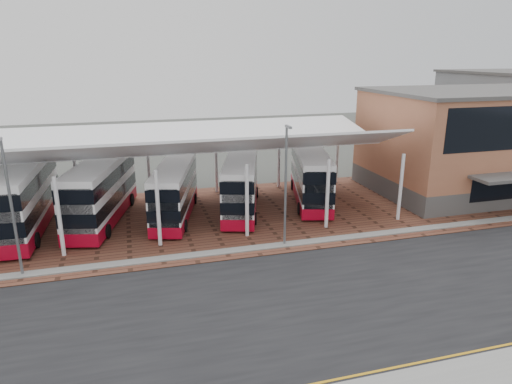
# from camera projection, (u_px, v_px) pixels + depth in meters

# --- Properties ---
(ground) EXTENTS (140.00, 140.00, 0.00)m
(ground) POSITION_uv_depth(u_px,v_px,m) (288.00, 295.00, 24.19)
(ground) COLOR #41433E
(road) EXTENTS (120.00, 14.00, 0.02)m
(road) POSITION_uv_depth(u_px,v_px,m) (294.00, 305.00, 23.27)
(road) COLOR black
(road) RESTS_ON ground
(forecourt) EXTENTS (72.00, 16.00, 0.06)m
(forecourt) POSITION_uv_depth(u_px,v_px,m) (257.00, 213.00, 36.67)
(forecourt) COLOR brown
(forecourt) RESTS_ON ground
(north_kerb) EXTENTS (120.00, 0.80, 0.14)m
(north_kerb) POSITION_uv_depth(u_px,v_px,m) (256.00, 248.00, 29.88)
(north_kerb) COLOR gray
(north_kerb) RESTS_ON ground
(yellow_line_near) EXTENTS (120.00, 0.12, 0.01)m
(yellow_line_near) POSITION_uv_depth(u_px,v_px,m) (348.00, 383.00, 17.74)
(yellow_line_near) COLOR orange
(yellow_line_near) RESTS_ON road
(yellow_line_far) EXTENTS (120.00, 0.12, 0.01)m
(yellow_line_far) POSITION_uv_depth(u_px,v_px,m) (345.00, 378.00, 18.02)
(yellow_line_far) COLOR orange
(yellow_line_far) RESTS_ON road
(canopy) EXTENTS (37.00, 11.63, 7.07)m
(canopy) POSITION_uv_depth(u_px,v_px,m) (150.00, 145.00, 33.77)
(canopy) COLOR white
(canopy) RESTS_ON ground
(terminal) EXTENTS (18.40, 14.40, 9.25)m
(terminal) POSITION_uv_depth(u_px,v_px,m) (475.00, 141.00, 41.64)
(terminal) COLOR #4F4C4A
(terminal) RESTS_ON ground
(lamp_west) EXTENTS (0.16, 0.90, 8.07)m
(lamp_west) POSITION_uv_depth(u_px,v_px,m) (11.00, 204.00, 25.05)
(lamp_west) COLOR slate
(lamp_west) RESTS_ON ground
(lamp_east) EXTENTS (0.16, 0.90, 8.07)m
(lamp_east) POSITION_uv_depth(u_px,v_px,m) (286.00, 183.00, 29.22)
(lamp_east) COLOR slate
(lamp_east) RESTS_ON ground
(bus_1) EXTENTS (3.28, 11.84, 4.84)m
(bus_1) POSITION_uv_depth(u_px,v_px,m) (24.00, 198.00, 32.43)
(bus_1) COLOR white
(bus_1) RESTS_ON forecourt
(bus_2) EXTENTS (5.20, 11.48, 4.61)m
(bus_2) POSITION_uv_depth(u_px,v_px,m) (101.00, 192.00, 34.22)
(bus_2) COLOR white
(bus_2) RESTS_ON forecourt
(bus_3) EXTENTS (4.75, 10.21, 4.10)m
(bus_3) POSITION_uv_depth(u_px,v_px,m) (175.00, 192.00, 35.09)
(bus_3) COLOR white
(bus_3) RESTS_ON forecourt
(bus_4) EXTENTS (5.36, 10.72, 4.31)m
(bus_4) POSITION_uv_depth(u_px,v_px,m) (241.00, 185.00, 36.61)
(bus_4) COLOR white
(bus_4) RESTS_ON forecourt
(bus_5) EXTENTS (5.24, 10.95, 4.40)m
(bus_5) POSITION_uv_depth(u_px,v_px,m) (311.00, 177.00, 38.84)
(bus_5) COLOR white
(bus_5) RESTS_ON forecourt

